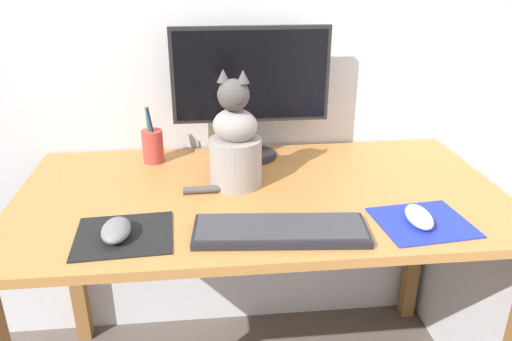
% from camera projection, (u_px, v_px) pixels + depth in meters
% --- Properties ---
extents(desk, '(1.37, 0.73, 0.75)m').
position_uv_depth(desk, '(260.00, 221.00, 1.45)').
color(desk, '#A87038').
rests_on(desk, ground_plane).
extents(monitor, '(0.50, 0.17, 0.42)m').
position_uv_depth(monitor, '(252.00, 84.00, 1.56)').
color(monitor, black).
rests_on(monitor, desk).
extents(keyboard, '(0.43, 0.18, 0.02)m').
position_uv_depth(keyboard, '(280.00, 230.00, 1.19)').
color(keyboard, black).
rests_on(keyboard, desk).
extents(mousepad_left, '(0.24, 0.21, 0.00)m').
position_uv_depth(mousepad_left, '(124.00, 235.00, 1.19)').
color(mousepad_left, black).
rests_on(mousepad_left, desk).
extents(mousepad_right, '(0.24, 0.22, 0.00)m').
position_uv_depth(mousepad_right, '(423.00, 222.00, 1.24)').
color(mousepad_right, '#1E2D9E').
rests_on(mousepad_right, desk).
extents(computer_mouse_left, '(0.07, 0.11, 0.04)m').
position_uv_depth(computer_mouse_left, '(116.00, 230.00, 1.17)').
color(computer_mouse_left, slate).
rests_on(computer_mouse_left, mousepad_left).
extents(computer_mouse_right, '(0.06, 0.11, 0.04)m').
position_uv_depth(computer_mouse_right, '(419.00, 217.00, 1.22)').
color(computer_mouse_right, white).
rests_on(computer_mouse_right, mousepad_right).
extents(cat, '(0.25, 0.19, 0.34)m').
position_uv_depth(cat, '(235.00, 144.00, 1.40)').
color(cat, gray).
rests_on(cat, desk).
extents(pen_cup, '(0.07, 0.07, 0.18)m').
position_uv_depth(pen_cup, '(153.00, 145.00, 1.59)').
color(pen_cup, '#B23833').
rests_on(pen_cup, desk).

